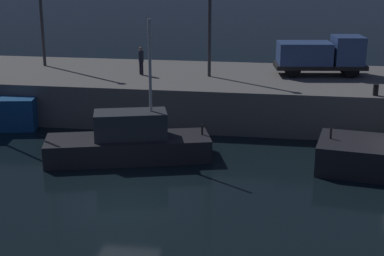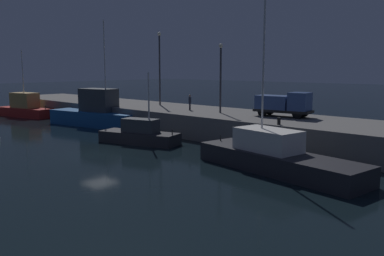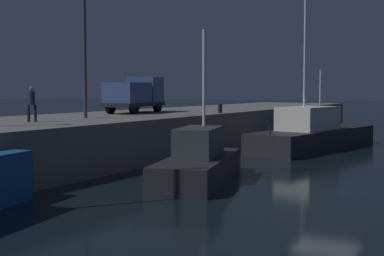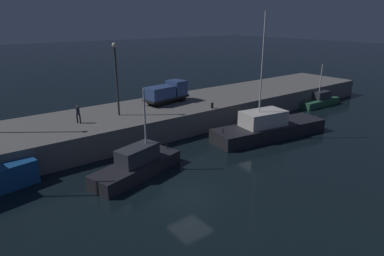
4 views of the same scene
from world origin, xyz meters
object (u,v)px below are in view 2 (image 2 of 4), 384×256
at_px(utility_truck, 284,104).
at_px(lamp_post_west, 160,63).
at_px(fishing_boat_blue, 97,114).
at_px(fishing_trawler_green, 140,135).
at_px(dockworker, 190,101).
at_px(bollard_west, 90,102).
at_px(bollard_central, 279,121).
at_px(fishing_trawler_red, 25,108).
at_px(lamp_post_east, 221,72).
at_px(bollard_east, 37,97).
at_px(fishing_boat_white, 276,157).

bearing_deg(utility_truck, lamp_post_west, 178.81).
height_order(fishing_boat_blue, utility_truck, fishing_boat_blue).
distance_m(fishing_trawler_green, utility_truck, 13.99).
bearing_deg(dockworker, lamp_post_west, 164.15).
bearing_deg(bollard_west, bollard_central, 0.38).
bearing_deg(fishing_trawler_red, lamp_post_east, 11.59).
height_order(fishing_trawler_green, lamp_post_west, lamp_post_west).
bearing_deg(dockworker, bollard_east, -173.01).
bearing_deg(bollard_central, fishing_trawler_green, -157.20).
distance_m(lamp_post_west, bollard_central, 21.63).
xyz_separation_m(fishing_boat_white, bollard_east, (-45.00, 5.20, 1.64)).
bearing_deg(fishing_boat_white, bollard_east, 173.41).
distance_m(lamp_post_west, lamp_post_east, 11.38).
height_order(fishing_boat_blue, bollard_east, fishing_boat_blue).
bearing_deg(utility_truck, lamp_post_east, -167.98).
height_order(bollard_west, bollard_central, bollard_west).
xyz_separation_m(fishing_trawler_red, fishing_trawler_green, (28.40, -2.23, -0.45)).
xyz_separation_m(lamp_post_east, dockworker, (-4.14, -0.22, -3.21)).
xyz_separation_m(fishing_trawler_red, fishing_boat_blue, (15.55, 1.80, 0.20)).
bearing_deg(bollard_west, lamp_post_west, 38.16).
distance_m(lamp_post_east, bollard_east, 33.26).
height_order(fishing_trawler_green, utility_truck, fishing_trawler_green).
bearing_deg(lamp_post_east, bollard_west, -168.28).
height_order(fishing_boat_blue, bollard_west, fishing_boat_blue).
distance_m(fishing_boat_blue, utility_truck, 23.10).
xyz_separation_m(fishing_boat_white, bollard_west, (-30.49, 5.14, 1.70)).
bearing_deg(bollard_east, fishing_trawler_green, -9.19).
relative_size(bollard_west, bollard_central, 1.04).
height_order(lamp_post_east, dockworker, lamp_post_east).
relative_size(lamp_post_east, dockworker, 4.14).
height_order(fishing_trawler_green, dockworker, fishing_trawler_green).
relative_size(lamp_post_west, bollard_west, 14.44).
relative_size(fishing_trawler_green, dockworker, 4.74).
height_order(utility_truck, dockworker, utility_truck).
xyz_separation_m(utility_truck, bollard_east, (-39.45, -5.15, -0.99)).
relative_size(fishing_boat_white, fishing_trawler_green, 1.60).
xyz_separation_m(fishing_boat_blue, fishing_trawler_green, (12.86, -4.02, -0.65)).
bearing_deg(fishing_trawler_green, bollard_east, 170.81).
distance_m(fishing_trawler_red, utility_truck, 38.62).
xyz_separation_m(fishing_boat_blue, bollard_east, (-17.25, 0.85, 1.17)).
relative_size(lamp_post_west, bollard_east, 17.74).
xyz_separation_m(fishing_boat_blue, lamp_post_west, (4.36, 6.37, 6.08)).
relative_size(fishing_trawler_red, bollard_west, 15.72).
xyz_separation_m(dockworker, bollard_east, (-28.67, -3.51, -0.72)).
xyz_separation_m(dockworker, bollard_west, (-14.17, -3.58, -0.66)).
xyz_separation_m(lamp_post_west, dockworker, (7.06, -2.01, -4.19)).
bearing_deg(bollard_east, lamp_post_west, 14.33).
bearing_deg(utility_truck, bollard_central, -63.30).
height_order(lamp_post_west, lamp_post_east, lamp_post_west).
distance_m(bollard_central, bollard_east, 41.98).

